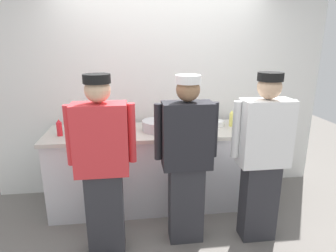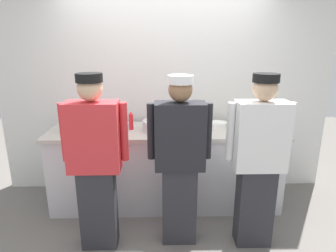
# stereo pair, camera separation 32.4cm
# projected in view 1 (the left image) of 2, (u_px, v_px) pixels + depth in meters

# --- Properties ---
(ground_plane) EXTENTS (9.00, 9.00, 0.00)m
(ground_plane) POSITION_uv_depth(u_px,v_px,m) (170.00, 220.00, 3.21)
(ground_plane) COLOR slate
(wall_back) EXTENTS (4.18, 0.10, 2.60)m
(wall_back) POSITION_uv_depth(u_px,v_px,m) (161.00, 91.00, 3.67)
(wall_back) COLOR silver
(wall_back) RESTS_ON ground
(prep_counter) EXTENTS (2.66, 0.71, 0.93)m
(prep_counter) POSITION_uv_depth(u_px,v_px,m) (166.00, 167.00, 3.44)
(prep_counter) COLOR silver
(prep_counter) RESTS_ON ground
(chef_near_left) EXTENTS (0.60, 0.24, 1.65)m
(chef_near_left) POSITION_uv_depth(u_px,v_px,m) (102.00, 163.00, 2.52)
(chef_near_left) COLOR #2D2D33
(chef_near_left) RESTS_ON ground
(chef_center) EXTENTS (0.59, 0.24, 1.63)m
(chef_center) POSITION_uv_depth(u_px,v_px,m) (187.00, 157.00, 2.68)
(chef_center) COLOR #2D2D33
(chef_center) RESTS_ON ground
(chef_far_right) EXTENTS (0.60, 0.24, 1.65)m
(chef_far_right) POSITION_uv_depth(u_px,v_px,m) (263.00, 155.00, 2.70)
(chef_far_right) COLOR #2D2D33
(chef_far_right) RESTS_ON ground
(plate_stack_front) EXTENTS (0.21, 0.21, 0.06)m
(plate_stack_front) POSITION_uv_depth(u_px,v_px,m) (215.00, 123.00, 3.46)
(plate_stack_front) COLOR white
(plate_stack_front) RESTS_ON prep_counter
(mixing_bowl_steel) EXTENTS (0.39, 0.39, 0.11)m
(mixing_bowl_steel) POSITION_uv_depth(u_px,v_px,m) (160.00, 125.00, 3.27)
(mixing_bowl_steel) COLOR #B7BABF
(mixing_bowl_steel) RESTS_ON prep_counter
(sheet_tray) EXTENTS (0.47, 0.41, 0.02)m
(sheet_tray) POSITION_uv_depth(u_px,v_px,m) (106.00, 130.00, 3.26)
(sheet_tray) COLOR #B7BABF
(sheet_tray) RESTS_ON prep_counter
(squeeze_bottle_primary) EXTENTS (0.06, 0.06, 0.18)m
(squeeze_bottle_primary) POSITION_uv_depth(u_px,v_px,m) (59.00, 128.00, 3.07)
(squeeze_bottle_primary) COLOR red
(squeeze_bottle_primary) RESTS_ON prep_counter
(squeeze_bottle_secondary) EXTENTS (0.05, 0.05, 0.21)m
(squeeze_bottle_secondary) POSITION_uv_depth(u_px,v_px,m) (130.00, 122.00, 3.25)
(squeeze_bottle_secondary) COLOR red
(squeeze_bottle_secondary) RESTS_ON prep_counter
(squeeze_bottle_spare) EXTENTS (0.05, 0.05, 0.19)m
(squeeze_bottle_spare) POSITION_uv_depth(u_px,v_px,m) (231.00, 119.00, 3.42)
(squeeze_bottle_spare) COLOR #E5E066
(squeeze_bottle_spare) RESTS_ON prep_counter
(ramekin_green_sauce) EXTENTS (0.10, 0.10, 0.04)m
(ramekin_green_sauce) POSITION_uv_depth(u_px,v_px,m) (180.00, 123.00, 3.47)
(ramekin_green_sauce) COLOR white
(ramekin_green_sauce) RESTS_ON prep_counter
(ramekin_red_sauce) EXTENTS (0.09, 0.09, 0.04)m
(ramekin_red_sauce) POSITION_uv_depth(u_px,v_px,m) (236.00, 129.00, 3.26)
(ramekin_red_sauce) COLOR white
(ramekin_red_sauce) RESTS_ON prep_counter
(ramekin_orange_sauce) EXTENTS (0.09, 0.09, 0.04)m
(ramekin_orange_sauce) POSITION_uv_depth(u_px,v_px,m) (72.00, 135.00, 3.04)
(ramekin_orange_sauce) COLOR white
(ramekin_orange_sauce) RESTS_ON prep_counter
(deli_cup) EXTENTS (0.09, 0.09, 0.09)m
(deli_cup) POSITION_uv_depth(u_px,v_px,m) (70.00, 129.00, 3.17)
(deli_cup) COLOR white
(deli_cup) RESTS_ON prep_counter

